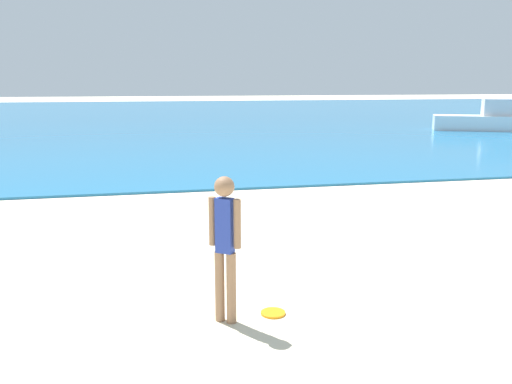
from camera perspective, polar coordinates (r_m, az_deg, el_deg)
water at (r=42.66m, az=-9.27°, el=8.04°), size 160.00×60.00×0.06m
person_standing at (r=5.73m, az=-3.31°, el=-5.19°), size 0.32×0.25×1.61m
frisbee at (r=6.22m, az=1.82°, el=-12.68°), size 0.28×0.28×0.03m
boat_near at (r=30.82m, az=23.12°, el=7.06°), size 4.98×3.48×1.63m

